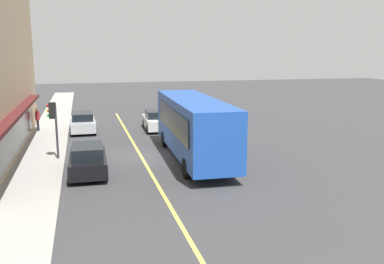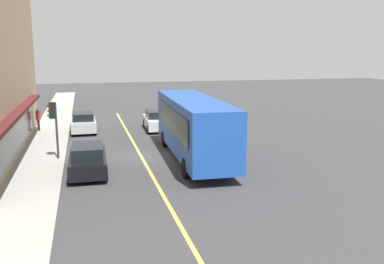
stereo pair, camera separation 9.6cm
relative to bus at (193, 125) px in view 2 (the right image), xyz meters
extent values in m
plane|color=#38383A|center=(1.37, 2.83, -1.99)|extent=(120.00, 120.00, 0.00)
cube|color=#9E9B93|center=(1.37, 8.48, -1.91)|extent=(80.00, 2.65, 0.15)
cube|color=#D8D14C|center=(1.37, 2.83, -1.98)|extent=(36.00, 0.16, 0.01)
cube|color=#4C1919|center=(1.94, 9.56, 0.81)|extent=(18.01, 0.70, 0.20)
cube|color=black|center=(1.94, 9.78, -0.49)|extent=(15.44, 0.08, 2.00)
cube|color=#1E4CAD|center=(-0.04, 0.00, 0.01)|extent=(11.08, 2.90, 3.00)
cube|color=black|center=(5.41, -0.20, 0.37)|extent=(0.20, 2.10, 1.80)
cube|color=black|center=(-0.29, 1.28, 0.37)|extent=(8.80, 0.38, 1.32)
cube|color=black|center=(-0.38, -1.26, 0.37)|extent=(8.80, 0.38, 1.32)
cube|color=#0CF259|center=(5.48, -0.20, 1.26)|extent=(0.15, 1.90, 0.36)
cube|color=#2D2D33|center=(5.51, -0.20, -1.24)|extent=(0.25, 2.40, 0.40)
cylinder|color=black|center=(3.52, 1.00, -1.49)|extent=(1.01, 0.34, 1.00)
cylinder|color=black|center=(3.44, -1.26, -1.49)|extent=(1.01, 0.34, 1.00)
cylinder|color=black|center=(-3.51, 1.26, -1.49)|extent=(1.01, 0.34, 1.00)
cylinder|color=black|center=(-3.60, -1.00, -1.49)|extent=(1.01, 0.34, 1.00)
cylinder|color=#2D2D33|center=(1.47, 7.52, -0.24)|extent=(0.12, 0.12, 3.20)
cube|color=black|center=(1.47, 7.72, 0.91)|extent=(0.30, 0.30, 0.90)
sphere|color=red|center=(1.47, 7.89, 1.18)|extent=(0.18, 0.18, 0.18)
sphere|color=orange|center=(1.47, 7.89, 0.91)|extent=(0.18, 0.18, 0.18)
sphere|color=green|center=(1.47, 7.89, 0.64)|extent=(0.18, 0.18, 0.18)
cube|color=#B7BABF|center=(10.21, 6.09, -1.39)|extent=(4.32, 1.86, 0.75)
cube|color=black|center=(10.06, 6.09, -0.74)|extent=(2.43, 1.54, 0.55)
cylinder|color=black|center=(11.62, 6.93, -1.67)|extent=(0.64, 0.23, 0.64)
cylinder|color=black|center=(11.64, 5.29, -1.67)|extent=(0.64, 0.23, 0.64)
cylinder|color=black|center=(8.78, 6.89, -1.67)|extent=(0.64, 0.23, 0.64)
cylinder|color=black|center=(8.80, 5.25, -1.67)|extent=(0.64, 0.23, 0.64)
cube|color=white|center=(9.65, 0.46, -1.39)|extent=(4.36, 1.95, 0.75)
cube|color=black|center=(9.80, 0.46, -0.74)|extent=(2.46, 1.60, 0.55)
cylinder|color=black|center=(8.20, -0.31, -1.67)|extent=(0.65, 0.24, 0.64)
cylinder|color=black|center=(8.26, 1.33, -1.67)|extent=(0.65, 0.24, 0.64)
cylinder|color=black|center=(11.03, -0.41, -1.67)|extent=(0.65, 0.24, 0.64)
cylinder|color=black|center=(11.09, 1.23, -1.67)|extent=(0.65, 0.24, 0.64)
cube|color=black|center=(-1.54, 5.92, -1.39)|extent=(4.33, 1.88, 0.75)
cube|color=black|center=(-1.69, 5.92, -0.74)|extent=(2.44, 1.56, 0.55)
cylinder|color=black|center=(-0.11, 6.71, -1.67)|extent=(0.64, 0.23, 0.64)
cylinder|color=black|center=(-0.14, 5.07, -1.67)|extent=(0.64, 0.23, 0.64)
cylinder|color=black|center=(-2.94, 6.77, -1.67)|extent=(0.64, 0.23, 0.64)
cylinder|color=black|center=(-2.98, 5.13, -1.67)|extent=(0.64, 0.23, 0.64)
cylinder|color=black|center=(10.68, 9.39, -1.42)|extent=(0.18, 0.18, 0.83)
cylinder|color=maroon|center=(10.68, 9.39, -0.67)|extent=(0.34, 0.34, 0.66)
sphere|color=tan|center=(10.68, 9.39, -0.23)|extent=(0.23, 0.23, 0.23)
camera|label=1|loc=(-22.99, 6.06, 4.18)|focal=39.71mm
camera|label=2|loc=(-23.02, 5.97, 4.18)|focal=39.71mm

